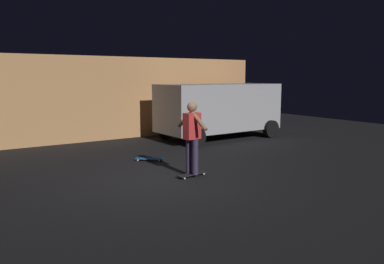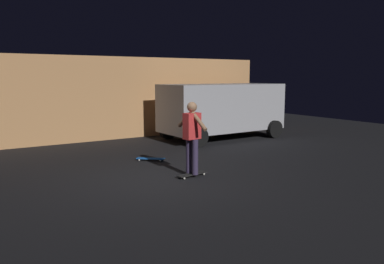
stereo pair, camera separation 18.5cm
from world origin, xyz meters
TOP-DOWN VIEW (x-y plane):
  - ground_plane at (0.00, 0.00)m, footprint 28.00×28.00m
  - low_building at (0.81, 7.62)m, footprint 13.71×3.55m
  - parked_van at (4.70, 3.90)m, footprint 4.65×2.30m
  - skateboard_ridden at (0.76, -0.19)m, footprint 0.80×0.31m
  - skateboard_spare at (0.71, 1.86)m, footprint 0.72×0.67m
  - skater at (0.76, -0.19)m, footprint 0.41×0.98m

SIDE VIEW (x-z plane):
  - ground_plane at x=0.00m, z-range 0.00..0.00m
  - skateboard_ridden at x=0.76m, z-range 0.02..0.09m
  - skateboard_spare at x=0.71m, z-range 0.02..0.09m
  - skater at x=0.76m, z-range 0.20..1.87m
  - parked_van at x=4.70m, z-range 0.15..2.18m
  - low_building at x=0.81m, z-range 0.00..3.03m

